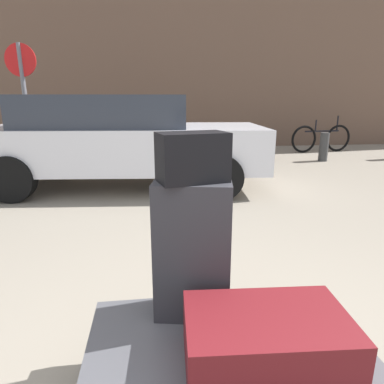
{
  "coord_description": "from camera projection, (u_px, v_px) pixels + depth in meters",
  "views": [
    {
      "loc": [
        -0.3,
        -1.16,
        1.34
      ],
      "look_at": [
        0.0,
        1.2,
        0.69
      ],
      "focal_mm": 31.3,
      "sensor_mm": 36.0,
      "label": 1
    }
  ],
  "objects": [
    {
      "name": "suitcase_maroon_rear_left",
      "position": [
        266.0,
        340.0,
        1.28
      ],
      "size": [
        0.64,
        0.42,
        0.22
      ],
      "primitive_type": "cube",
      "rotation": [
        0.0,
        0.0,
        -0.06
      ],
      "color": "maroon",
      "rests_on": "luggage_cart"
    },
    {
      "name": "parked_car",
      "position": [
        121.0,
        139.0,
        5.27
      ],
      "size": [
        4.44,
        2.22,
        1.42
      ],
      "color": "silver",
      "rests_on": "ground_plane"
    },
    {
      "name": "suitcase_charcoal_stacked_top",
      "position": [
        192.0,
        250.0,
        1.56
      ],
      "size": [
        0.38,
        0.26,
        0.66
      ],
      "primitive_type": "cube",
      "rotation": [
        0.0,
        0.0,
        -0.19
      ],
      "color": "#2D2D33",
      "rests_on": "luggage_cart"
    },
    {
      "name": "bicycle_leaning",
      "position": [
        321.0,
        138.0,
        8.96
      ],
      "size": [
        1.76,
        0.26,
        0.96
      ],
      "color": "black",
      "rests_on": "ground_plane"
    },
    {
      "name": "duffel_bag_black_topmost_pile",
      "position": [
        192.0,
        157.0,
        1.44
      ],
      "size": [
        0.33,
        0.23,
        0.21
      ],
      "primitive_type": "cube",
      "rotation": [
        0.0,
        0.0,
        0.22
      ],
      "color": "black",
      "rests_on": "suitcase_charcoal_stacked_top"
    },
    {
      "name": "bollard_kerb_near",
      "position": [
        267.0,
        148.0,
        7.47
      ],
      "size": [
        0.2,
        0.2,
        0.65
      ],
      "primitive_type": "cylinder",
      "color": "#383838",
      "rests_on": "ground_plane"
    },
    {
      "name": "bollard_kerb_mid",
      "position": [
        324.0,
        147.0,
        7.63
      ],
      "size": [
        0.2,
        0.2,
        0.65
      ],
      "primitive_type": "cylinder",
      "color": "#383838",
      "rests_on": "ground_plane"
    },
    {
      "name": "no_parking_sign",
      "position": [
        25.0,
        99.0,
        5.34
      ],
      "size": [
        0.5,
        0.1,
        2.2
      ],
      "color": "slate",
      "rests_on": "ground_plane"
    },
    {
      "name": "luggage_cart",
      "position": [
        227.0,
        360.0,
        1.43
      ],
      "size": [
        1.18,
        0.8,
        0.34
      ],
      "color": "#4C4C51",
      "rests_on": "ground_plane"
    }
  ]
}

